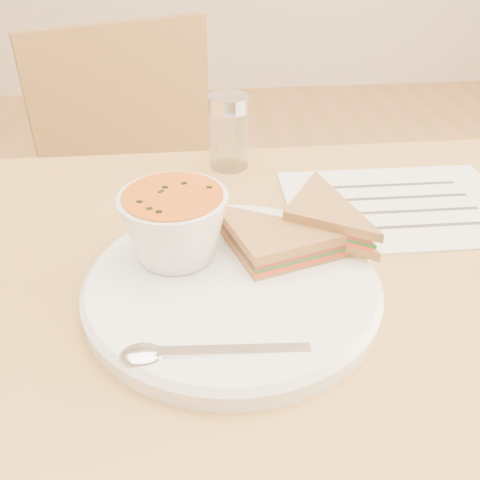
{
  "coord_description": "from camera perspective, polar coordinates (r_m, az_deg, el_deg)",
  "views": [
    {
      "loc": [
        -0.08,
        -0.41,
        1.09
      ],
      "look_at": [
        -0.04,
        0.02,
        0.8
      ],
      "focal_mm": 40.0,
      "sensor_mm": 36.0,
      "label": 1
    }
  ],
  "objects": [
    {
      "name": "sandwich_half_a",
      "position": [
        0.51,
        1.61,
        -3.52
      ],
      "size": [
        0.14,
        0.14,
        0.03
      ],
      "primitive_type": null,
      "rotation": [
        0.0,
        0.0,
        0.29
      ],
      "color": "#B67D40",
      "rests_on": "plate"
    },
    {
      "name": "soup_bowl",
      "position": [
        0.54,
        -6.94,
        1.2
      ],
      "size": [
        0.14,
        0.14,
        0.07
      ],
      "primitive_type": null,
      "rotation": [
        0.0,
        0.0,
        0.35
      ],
      "color": "white",
      "rests_on": "plate"
    },
    {
      "name": "spoon",
      "position": [
        0.45,
        -3.39,
        -11.84
      ],
      "size": [
        0.19,
        0.04,
        0.01
      ],
      "primitive_type": null,
      "rotation": [
        0.0,
        0.0,
        -0.04
      ],
      "color": "silver",
      "rests_on": "plate"
    },
    {
      "name": "paper_menu",
      "position": [
        0.71,
        16.62,
        3.55
      ],
      "size": [
        0.29,
        0.21,
        0.0
      ],
      "primitive_type": null,
      "rotation": [
        0.0,
        0.0,
        -0.01
      ],
      "color": "white",
      "rests_on": "dining_table"
    },
    {
      "name": "chair_far",
      "position": [
        1.17,
        -8.21,
        -1.05
      ],
      "size": [
        0.5,
        0.5,
        0.87
      ],
      "primitive_type": null,
      "rotation": [
        0.0,
        0.0,
        3.52
      ],
      "color": "brown",
      "rests_on": "floor"
    },
    {
      "name": "condiment_shaker",
      "position": [
        0.76,
        -1.22,
        11.42
      ],
      "size": [
        0.07,
        0.07,
        0.1
      ],
      "primitive_type": null,
      "rotation": [
        0.0,
        0.0,
        -0.21
      ],
      "color": "silver",
      "rests_on": "dining_table"
    },
    {
      "name": "plate",
      "position": [
        0.53,
        -0.85,
        -5.03
      ],
      "size": [
        0.36,
        0.36,
        0.02
      ],
      "primitive_type": null,
      "rotation": [
        0.0,
        0.0,
        -0.3
      ],
      "color": "white",
      "rests_on": "dining_table"
    },
    {
      "name": "sandwich_half_b",
      "position": [
        0.56,
        4.53,
        1.62
      ],
      "size": [
        0.14,
        0.14,
        0.03
      ],
      "primitive_type": null,
      "rotation": [
        0.0,
        0.0,
        -0.55
      ],
      "color": "#B67D40",
      "rests_on": "plate"
    }
  ]
}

